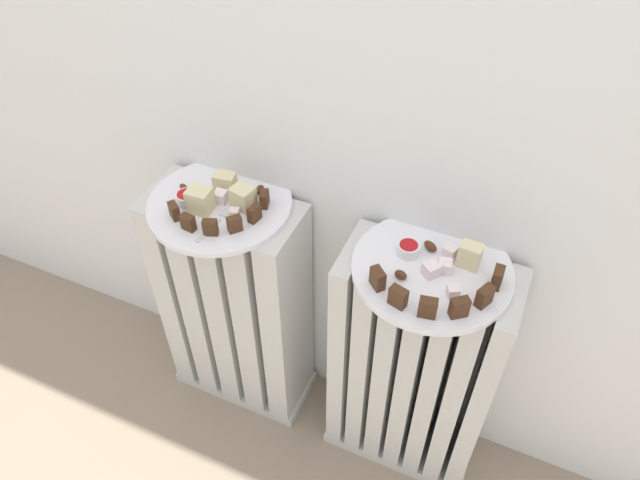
{
  "coord_description": "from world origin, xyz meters",
  "views": [
    {
      "loc": [
        0.34,
        -0.48,
        1.45
      ],
      "look_at": [
        0.0,
        0.28,
        0.64
      ],
      "focal_mm": 33.5,
      "sensor_mm": 36.0,
      "label": 1
    }
  ],
  "objects_px": {
    "radiator_left": "(236,307)",
    "plate_right": "(432,269)",
    "jam_bowl_left": "(187,198)",
    "fork": "(216,223)",
    "radiator_right": "(412,371)",
    "jam_bowl_right": "(408,248)",
    "plate_left": "(220,204)"
  },
  "relations": [
    {
      "from": "radiator_left",
      "to": "plate_right",
      "type": "relative_size",
      "value": 2.17
    },
    {
      "from": "radiator_left",
      "to": "plate_right",
      "type": "distance_m",
      "value": 0.56
    },
    {
      "from": "jam_bowl_left",
      "to": "fork",
      "type": "relative_size",
      "value": 0.41
    },
    {
      "from": "plate_right",
      "to": "radiator_right",
      "type": "bearing_deg",
      "value": -104.04
    },
    {
      "from": "jam_bowl_left",
      "to": "radiator_right",
      "type": "bearing_deg",
      "value": 3.18
    },
    {
      "from": "radiator_right",
      "to": "jam_bowl_left",
      "type": "bearing_deg",
      "value": -176.82
    },
    {
      "from": "fork",
      "to": "jam_bowl_right",
      "type": "bearing_deg",
      "value": 11.35
    },
    {
      "from": "plate_left",
      "to": "fork",
      "type": "bearing_deg",
      "value": -65.5
    },
    {
      "from": "radiator_left",
      "to": "plate_right",
      "type": "bearing_deg",
      "value": -0.0
    },
    {
      "from": "plate_right",
      "to": "radiator_left",
      "type": "bearing_deg",
      "value": 180.0
    },
    {
      "from": "radiator_left",
      "to": "jam_bowl_right",
      "type": "height_order",
      "value": "jam_bowl_right"
    },
    {
      "from": "radiator_right",
      "to": "fork",
      "type": "bearing_deg",
      "value": -172.12
    },
    {
      "from": "jam_bowl_right",
      "to": "fork",
      "type": "distance_m",
      "value": 0.38
    },
    {
      "from": "radiator_right",
      "to": "plate_right",
      "type": "height_order",
      "value": "plate_right"
    },
    {
      "from": "radiator_left",
      "to": "jam_bowl_right",
      "type": "distance_m",
      "value": 0.53
    },
    {
      "from": "jam_bowl_left",
      "to": "fork",
      "type": "bearing_deg",
      "value": -19.55
    },
    {
      "from": "radiator_right",
      "to": "plate_left",
      "type": "distance_m",
      "value": 0.56
    },
    {
      "from": "jam_bowl_right",
      "to": "fork",
      "type": "bearing_deg",
      "value": -168.65
    },
    {
      "from": "plate_left",
      "to": "jam_bowl_left",
      "type": "xyz_separation_m",
      "value": [
        -0.06,
        -0.03,
        0.02
      ]
    },
    {
      "from": "radiator_right",
      "to": "fork",
      "type": "height_order",
      "value": "fork"
    },
    {
      "from": "plate_right",
      "to": "jam_bowl_left",
      "type": "xyz_separation_m",
      "value": [
        -0.51,
        -0.03,
        0.02
      ]
    },
    {
      "from": "jam_bowl_left",
      "to": "fork",
      "type": "distance_m",
      "value": 0.09
    },
    {
      "from": "plate_right",
      "to": "fork",
      "type": "xyz_separation_m",
      "value": [
        -0.42,
        -0.06,
        0.01
      ]
    },
    {
      "from": "radiator_right",
      "to": "fork",
      "type": "relative_size",
      "value": 5.98
    },
    {
      "from": "radiator_right",
      "to": "jam_bowl_right",
      "type": "relative_size",
      "value": 15.36
    },
    {
      "from": "jam_bowl_left",
      "to": "jam_bowl_right",
      "type": "xyz_separation_m",
      "value": [
        0.45,
        0.04,
        -0.0
      ]
    },
    {
      "from": "radiator_left",
      "to": "plate_right",
      "type": "height_order",
      "value": "plate_right"
    },
    {
      "from": "plate_left",
      "to": "jam_bowl_right",
      "type": "xyz_separation_m",
      "value": [
        0.4,
        0.02,
        0.02
      ]
    },
    {
      "from": "jam_bowl_left",
      "to": "plate_left",
      "type": "bearing_deg",
      "value": 25.71
    },
    {
      "from": "radiator_left",
      "to": "jam_bowl_right",
      "type": "relative_size",
      "value": 15.36
    },
    {
      "from": "radiator_right",
      "to": "jam_bowl_right",
      "type": "height_order",
      "value": "jam_bowl_right"
    },
    {
      "from": "radiator_left",
      "to": "fork",
      "type": "height_order",
      "value": "fork"
    }
  ]
}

